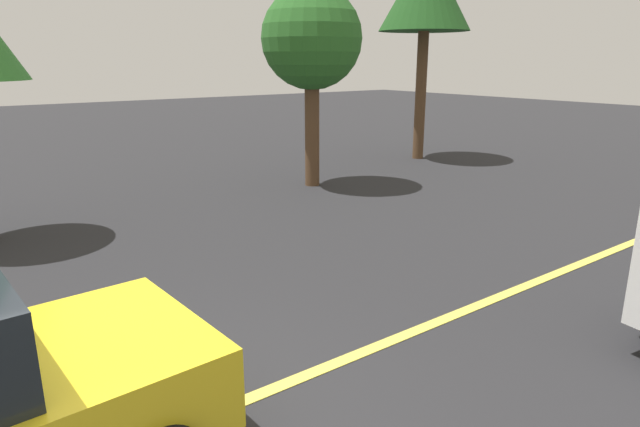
% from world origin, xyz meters
% --- Properties ---
extents(lane_marking_centre, '(28.00, 0.16, 0.01)m').
position_xyz_m(lane_marking_centre, '(3.00, 0.00, 0.01)').
color(lane_marking_centre, '#E0D14C').
extents(tree_centre_verge, '(2.44, 2.44, 4.84)m').
position_xyz_m(tree_centre_verge, '(6.84, 7.14, 3.56)').
color(tree_centre_verge, '#513823').
rests_on(tree_centre_verge, ground_plane).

